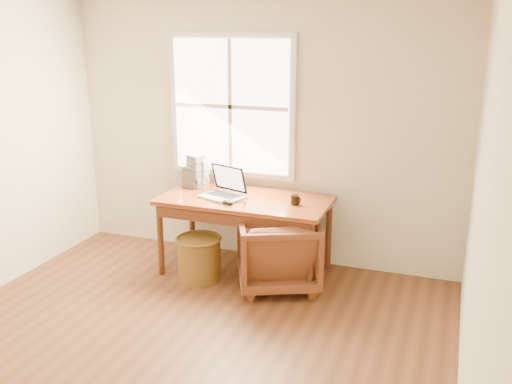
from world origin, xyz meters
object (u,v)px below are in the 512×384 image
(armchair, at_px, (278,252))
(coffee_mug, at_px, (295,200))
(cd_stack_a, at_px, (200,172))
(desk, at_px, (245,200))
(wicker_stool, at_px, (199,259))
(laptop, at_px, (222,183))

(armchair, relative_size, coffee_mug, 8.47)
(cd_stack_a, bearing_deg, desk, -22.54)
(desk, relative_size, wicker_stool, 3.96)
(desk, height_order, cd_stack_a, cd_stack_a)
(laptop, xyz_separation_m, cd_stack_a, (-0.37, 0.31, -0.00))
(laptop, xyz_separation_m, coffee_mug, (0.70, 0.04, -0.10))
(coffee_mug, relative_size, cd_stack_a, 0.30)
(laptop, height_order, cd_stack_a, laptop)
(armchair, height_order, laptop, laptop)
(desk, xyz_separation_m, coffee_mug, (0.50, -0.03, 0.06))
(wicker_stool, bearing_deg, coffee_mug, 18.27)
(desk, bearing_deg, laptop, -160.25)
(armchair, relative_size, wicker_stool, 1.81)
(wicker_stool, xyz_separation_m, cd_stack_a, (-0.23, 0.55, 0.69))
(desk, height_order, wicker_stool, desk)
(armchair, bearing_deg, laptop, -36.74)
(desk, height_order, armchair, desk)
(wicker_stool, bearing_deg, armchair, 8.24)
(desk, height_order, laptop, laptop)
(desk, relative_size, laptop, 3.95)
(armchair, xyz_separation_m, coffee_mug, (0.10, 0.17, 0.46))
(desk, relative_size, armchair, 2.19)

